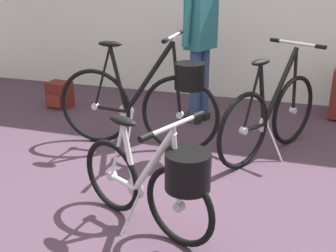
{
  "coord_description": "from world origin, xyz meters",
  "views": [
    {
      "loc": [
        0.75,
        -2.3,
        1.58
      ],
      "look_at": [
        -0.03,
        0.26,
        0.55
      ],
      "focal_mm": 44.78,
      "sensor_mm": 36.0,
      "label": 1
    }
  ],
  "objects_px": {
    "display_bike_left": "(270,115)",
    "display_bike_right": "(149,99)",
    "backpack_on_floor": "(60,95)",
    "folding_bike_foreground": "(158,179)",
    "visitor_near_wall": "(200,35)"
  },
  "relations": [
    {
      "from": "display_bike_left",
      "to": "visitor_near_wall",
      "type": "bearing_deg",
      "value": 139.96
    },
    {
      "from": "folding_bike_foreground",
      "to": "backpack_on_floor",
      "type": "relative_size",
      "value": 3.33
    },
    {
      "from": "backpack_on_floor",
      "to": "folding_bike_foreground",
      "type": "bearing_deg",
      "value": -46.94
    },
    {
      "from": "display_bike_left",
      "to": "backpack_on_floor",
      "type": "height_order",
      "value": "display_bike_left"
    },
    {
      "from": "folding_bike_foreground",
      "to": "display_bike_left",
      "type": "distance_m",
      "value": 1.51
    },
    {
      "from": "display_bike_right",
      "to": "visitor_near_wall",
      "type": "distance_m",
      "value": 0.99
    },
    {
      "from": "visitor_near_wall",
      "to": "backpack_on_floor",
      "type": "relative_size",
      "value": 5.29
    },
    {
      "from": "display_bike_left",
      "to": "display_bike_right",
      "type": "height_order",
      "value": "display_bike_right"
    },
    {
      "from": "display_bike_right",
      "to": "backpack_on_floor",
      "type": "relative_size",
      "value": 4.98
    },
    {
      "from": "display_bike_left",
      "to": "display_bike_right",
      "type": "bearing_deg",
      "value": -170.04
    },
    {
      "from": "display_bike_left",
      "to": "display_bike_right",
      "type": "xyz_separation_m",
      "value": [
        -1.05,
        -0.18,
        0.11
      ]
    },
    {
      "from": "folding_bike_foreground",
      "to": "display_bike_right",
      "type": "distance_m",
      "value": 1.31
    },
    {
      "from": "backpack_on_floor",
      "to": "visitor_near_wall",
      "type": "bearing_deg",
      "value": 1.14
    },
    {
      "from": "visitor_near_wall",
      "to": "display_bike_left",
      "type": "bearing_deg",
      "value": -40.04
    },
    {
      "from": "display_bike_left",
      "to": "display_bike_right",
      "type": "relative_size",
      "value": 0.81
    }
  ]
}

